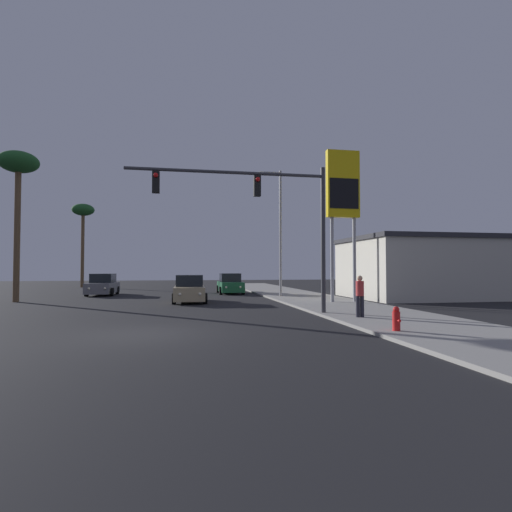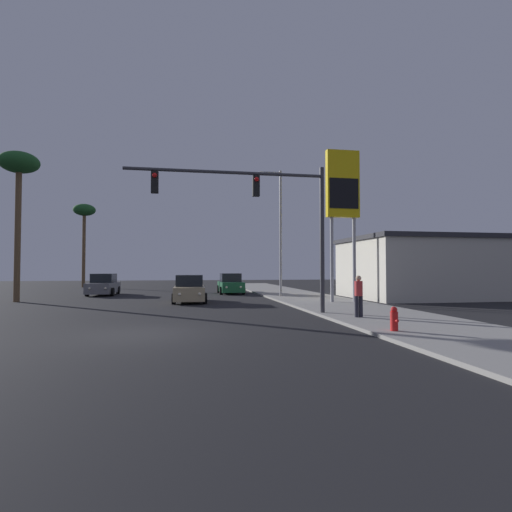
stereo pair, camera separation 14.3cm
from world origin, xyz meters
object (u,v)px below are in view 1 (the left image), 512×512
street_lamp (279,226)px  palm_tree_near (18,171)px  car_green (230,284)px  gas_station_sign (343,192)px  car_tan (189,290)px  palm_tree_far (83,215)px  traffic_light_mast (267,206)px  pedestrian_on_sidewalk (360,294)px  fire_hydrant (396,319)px  car_grey (103,285)px

street_lamp → palm_tree_near: bearing=-177.9°
car_green → gas_station_sign: bearing=116.3°
car_tan → car_green: bearing=-112.2°
palm_tree_far → palm_tree_near: palm_tree_near is taller
traffic_light_mast → pedestrian_on_sidewalk: size_ratio=5.21×
pedestrian_on_sidewalk → fire_hydrant: bearing=-96.8°
car_grey → palm_tree_far: palm_tree_far is taller
palm_tree_far → car_tan: bearing=-62.6°
palm_tree_far → palm_tree_near: size_ratio=0.99×
car_green → palm_tree_far: 21.71m
traffic_light_mast → street_lamp: (3.12, 10.72, 0.32)m
car_grey → fire_hydrant: size_ratio=5.72×
car_green → palm_tree_near: palm_tree_near is taller
gas_station_sign → car_green: bearing=117.0°
car_green → pedestrian_on_sidewalk: (3.17, -18.00, 0.27)m
car_green → car_tan: same height
pedestrian_on_sidewalk → palm_tree_near: palm_tree_near is taller
car_grey → car_tan: (6.56, -7.85, 0.00)m
fire_hydrant → pedestrian_on_sidewalk: 3.59m
traffic_light_mast → palm_tree_far: (-14.65, 30.09, 3.30)m
gas_station_sign → palm_tree_far: bearing=129.5°
car_tan → traffic_light_mast: traffic_light_mast is taller
car_green → traffic_light_mast: bearing=88.4°
fire_hydrant → palm_tree_far: size_ratio=0.08×
street_lamp → palm_tree_near: palm_tree_near is taller
traffic_light_mast → palm_tree_far: 33.63m
car_tan → traffic_light_mast: size_ratio=0.50×
street_lamp → palm_tree_far: palm_tree_far is taller
car_green → fire_hydrant: bearing=96.6°
street_lamp → palm_tree_far: 26.45m
car_tan → pedestrian_on_sidewalk: (6.64, -9.90, 0.27)m
fire_hydrant → palm_tree_near: size_ratio=0.08×
traffic_light_mast → street_lamp: 11.16m
palm_tree_near → street_lamp: bearing=2.1°
car_grey → palm_tree_near: 10.24m
car_grey → car_tan: 10.23m
car_tan → gas_station_sign: bearing=164.3°
street_lamp → gas_station_sign: size_ratio=1.00×
traffic_light_mast → street_lamp: size_ratio=0.97×
gas_station_sign → fire_hydrant: 12.67m
palm_tree_near → fire_hydrant: bearing=-42.7°
car_tan → traffic_light_mast: 9.53m
car_grey → traffic_light_mast: size_ratio=0.50×
fire_hydrant → palm_tree_near: bearing=137.3°
car_grey → gas_station_sign: size_ratio=0.48×
street_lamp → gas_station_sign: 6.18m
car_green → gas_station_sign: gas_station_sign is taller
gas_station_sign → palm_tree_near: bearing=166.3°
car_tan → palm_tree_near: bearing=-10.1°
car_green → fire_hydrant: car_green is taller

